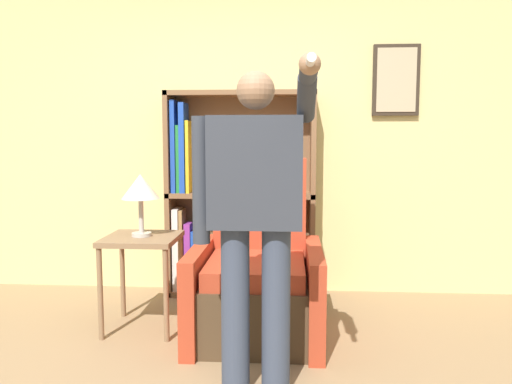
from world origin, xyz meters
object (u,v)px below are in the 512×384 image
(bookcase, at_px, (225,198))
(table_lamp, at_px, (140,189))
(person_standing, at_px, (255,211))
(armchair, at_px, (257,281))
(side_table, at_px, (142,251))

(bookcase, height_order, table_lamp, bookcase)
(person_standing, distance_m, table_lamp, 1.19)
(armchair, relative_size, person_standing, 0.71)
(side_table, xyz_separation_m, table_lamp, (-0.00, -0.00, 0.44))
(bookcase, bearing_deg, armchair, -68.70)
(armchair, height_order, side_table, armchair)
(armchair, relative_size, side_table, 1.81)
(bookcase, distance_m, armchair, 1.03)
(armchair, bearing_deg, person_standing, -86.96)
(person_standing, distance_m, side_table, 1.26)
(armchair, distance_m, side_table, 0.83)
(armchair, bearing_deg, bookcase, 111.30)
(person_standing, xyz_separation_m, side_table, (-0.85, 0.84, -0.41))
(person_standing, bearing_deg, bookcase, 102.72)
(person_standing, height_order, table_lamp, person_standing)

